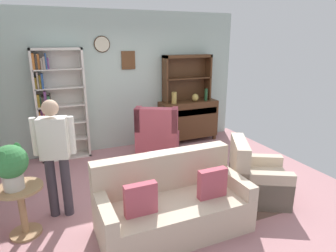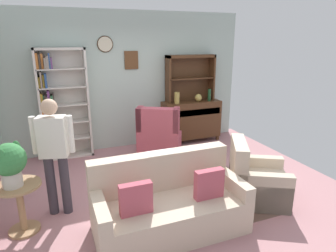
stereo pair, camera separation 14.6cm
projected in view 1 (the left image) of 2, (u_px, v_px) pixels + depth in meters
The scene contains 17 objects.
ground_plane at pixel (167, 188), 4.60m from camera, with size 5.40×4.60×0.02m, color #B27A7F.
wall_back at pixel (126, 81), 6.06m from camera, with size 5.00×0.09×2.80m.
area_rug at pixel (187, 194), 4.41m from camera, with size 2.23×1.92×0.01m, color brown.
bookshelf at pixel (57, 107), 5.47m from camera, with size 0.90×0.30×2.10m.
sideboard at pixel (188, 119), 6.59m from camera, with size 1.30×0.45×0.92m.
sideboard_hutch at pixel (187, 72), 6.38m from camera, with size 1.10×0.26×1.00m.
vase_tall at pixel (174, 98), 6.22m from camera, with size 0.11×0.11×0.24m, color tan.
vase_round at pixel (195, 97), 6.44m from camera, with size 0.15×0.15×0.17m, color tan.
bottle_wine at pixel (206, 95), 6.50m from camera, with size 0.07×0.07×0.27m, color #194223.
couch_floral at pixel (172, 205), 3.54m from camera, with size 1.80×0.85×0.90m.
armchair_floral at pixel (255, 180), 4.23m from camera, with size 1.05×1.03×0.88m.
wingback_chair at pixel (158, 139), 5.65m from camera, with size 1.07×1.08×1.05m.
plant_stand at pixel (22, 205), 3.41m from camera, with size 0.52×0.52×0.63m.
potted_plant_large at pixel (10, 164), 3.21m from camera, with size 0.38×0.38×0.52m.
person_reading at pixel (55, 151), 3.65m from camera, with size 0.52×0.28×1.56m.
coffee_table at pixel (149, 177), 4.17m from camera, with size 0.80×0.50×0.42m.
book_stack at pixel (155, 167), 4.24m from camera, with size 0.21×0.14×0.09m.
Camera 1 is at (-1.64, -3.78, 2.26)m, focal length 31.21 mm.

